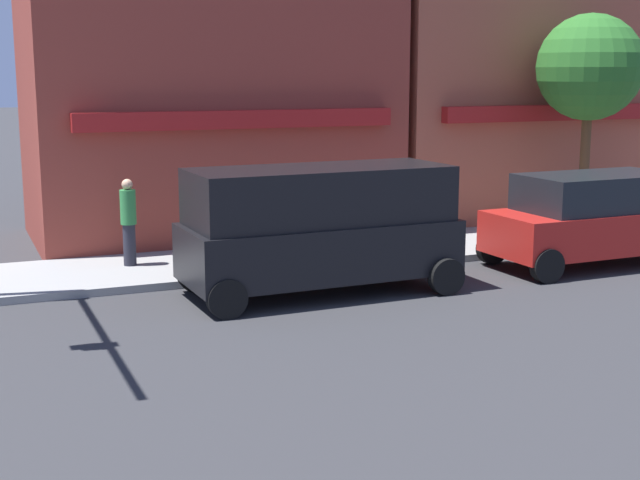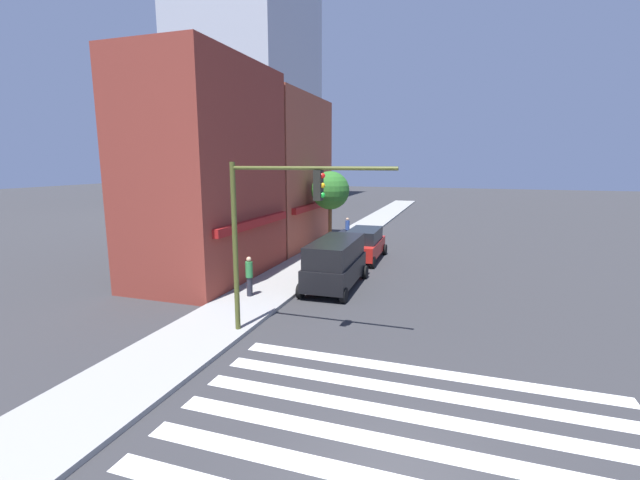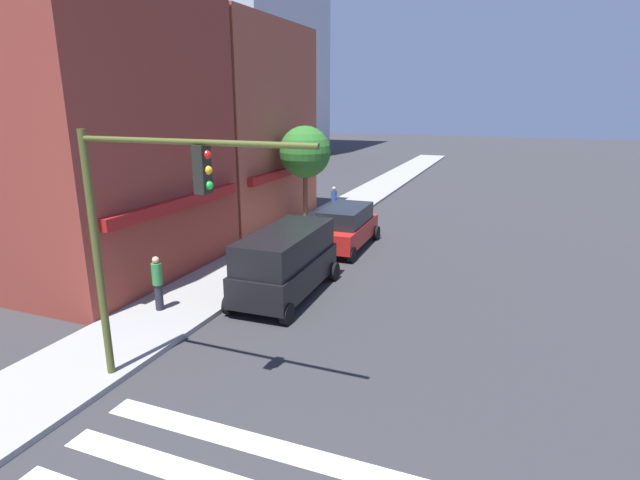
{
  "view_description": "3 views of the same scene",
  "coord_description": "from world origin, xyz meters",
  "px_view_note": "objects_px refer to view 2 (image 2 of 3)",
  "views": [
    {
      "loc": [
        5.82,
        -10.07,
        4.02
      ],
      "look_at": [
        12.01,
        4.7,
        1.0
      ],
      "focal_mm": 50.0,
      "sensor_mm": 36.0,
      "label": 1
    },
    {
      "loc": [
        -7.16,
        -0.91,
        5.96
      ],
      "look_at": [
        13.56,
        6.0,
        2.0
      ],
      "focal_mm": 24.0,
      "sensor_mm": 36.0,
      "label": 2
    },
    {
      "loc": [
        -2.71,
        -2.38,
        6.56
      ],
      "look_at": [
        15.16,
        4.7,
        1.2
      ],
      "focal_mm": 28.0,
      "sensor_mm": 36.0,
      "label": 3
    }
  ],
  "objects_px": {
    "suv_red": "(364,244)",
    "pedestrian_blue_shirt": "(347,229)",
    "traffic_signal": "(270,218)",
    "pedestrian_green_top": "(249,276)",
    "street_tree": "(330,191)",
    "van_black": "(335,262)"
  },
  "relations": [
    {
      "from": "pedestrian_green_top",
      "to": "street_tree",
      "type": "xyz_separation_m",
      "value": [
        11.11,
        -0.29,
        3.04
      ]
    },
    {
      "from": "van_black",
      "to": "suv_red",
      "type": "height_order",
      "value": "van_black"
    },
    {
      "from": "street_tree",
      "to": "van_black",
      "type": "bearing_deg",
      "value": -161.15
    },
    {
      "from": "pedestrian_blue_shirt",
      "to": "street_tree",
      "type": "bearing_deg",
      "value": -90.57
    },
    {
      "from": "traffic_signal",
      "to": "pedestrian_blue_shirt",
      "type": "bearing_deg",
      "value": 6.67
    },
    {
      "from": "suv_red",
      "to": "pedestrian_green_top",
      "type": "relative_size",
      "value": 2.68
    },
    {
      "from": "street_tree",
      "to": "suv_red",
      "type": "bearing_deg",
      "value": -124.0
    },
    {
      "from": "suv_red",
      "to": "pedestrian_blue_shirt",
      "type": "xyz_separation_m",
      "value": [
        5.15,
        2.44,
        0.04
      ]
    },
    {
      "from": "pedestrian_green_top",
      "to": "street_tree",
      "type": "bearing_deg",
      "value": -103.04
    },
    {
      "from": "van_black",
      "to": "suv_red",
      "type": "bearing_deg",
      "value": -1.58
    },
    {
      "from": "street_tree",
      "to": "pedestrian_green_top",
      "type": "bearing_deg",
      "value": 178.5
    },
    {
      "from": "suv_red",
      "to": "pedestrian_green_top",
      "type": "bearing_deg",
      "value": 160.1
    },
    {
      "from": "pedestrian_blue_shirt",
      "to": "pedestrian_green_top",
      "type": "bearing_deg",
      "value": -86.91
    },
    {
      "from": "van_black",
      "to": "pedestrian_green_top",
      "type": "xyz_separation_m",
      "value": [
        -2.9,
        3.09,
        -0.21
      ]
    },
    {
      "from": "street_tree",
      "to": "traffic_signal",
      "type": "bearing_deg",
      "value": -170.5
    },
    {
      "from": "traffic_signal",
      "to": "pedestrian_green_top",
      "type": "relative_size",
      "value": 3.38
    },
    {
      "from": "pedestrian_green_top",
      "to": "street_tree",
      "type": "relative_size",
      "value": 0.34
    },
    {
      "from": "suv_red",
      "to": "street_tree",
      "type": "height_order",
      "value": "street_tree"
    },
    {
      "from": "traffic_signal",
      "to": "pedestrian_green_top",
      "type": "height_order",
      "value": "traffic_signal"
    },
    {
      "from": "van_black",
      "to": "pedestrian_blue_shirt",
      "type": "xyz_separation_m",
      "value": [
        11.47,
        2.44,
        -0.21
      ]
    },
    {
      "from": "traffic_signal",
      "to": "suv_red",
      "type": "distance_m",
      "value": 13.15
    },
    {
      "from": "traffic_signal",
      "to": "street_tree",
      "type": "height_order",
      "value": "traffic_signal"
    }
  ]
}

